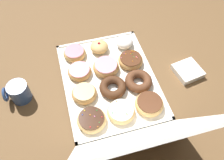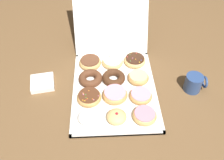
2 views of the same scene
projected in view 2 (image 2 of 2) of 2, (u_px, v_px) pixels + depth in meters
name	position (u px, v px, depth m)	size (l,w,h in m)	color
ground_plane	(114.00, 90.00, 1.23)	(3.00, 3.00, 0.00)	brown
donut_box	(114.00, 89.00, 1.22)	(0.41, 0.53, 0.01)	white
box_lid_open	(111.00, 9.00, 1.32)	(0.41, 0.52, 0.01)	white
powdered_filled_donut_0	(87.00, 117.00, 1.07)	(0.09, 0.09, 0.05)	white
jelly_filled_donut_1	(116.00, 117.00, 1.07)	(0.09, 0.09, 0.05)	#E5B770
pink_frosted_donut_2	(145.00, 115.00, 1.08)	(0.11, 0.11, 0.04)	tan
sprinkle_donut_3	(89.00, 97.00, 1.15)	(0.12, 0.12, 0.04)	tan
pink_frosted_donut_4	(114.00, 94.00, 1.16)	(0.12, 0.12, 0.04)	tan
pink_frosted_donut_5	(141.00, 96.00, 1.16)	(0.11, 0.11, 0.03)	tan
chocolate_cake_ring_donut_6	(90.00, 78.00, 1.24)	(0.12, 0.12, 0.04)	#59331E
chocolate_cake_ring_donut_7	(114.00, 78.00, 1.25)	(0.12, 0.12, 0.04)	#472816
glazed_ring_donut_8	(138.00, 77.00, 1.25)	(0.11, 0.11, 0.03)	tan
chocolate_frosted_donut_9	(90.00, 62.00, 1.33)	(0.12, 0.12, 0.04)	tan
sprinkle_donut_10	(112.00, 62.00, 1.33)	(0.12, 0.12, 0.04)	#E5B770
sprinkle_donut_11	(135.00, 60.00, 1.34)	(0.12, 0.12, 0.04)	#E5B770
coffee_mug	(194.00, 83.00, 1.20)	(0.10, 0.08, 0.09)	navy
napkin_stack	(42.00, 83.00, 1.24)	(0.11, 0.11, 0.03)	white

